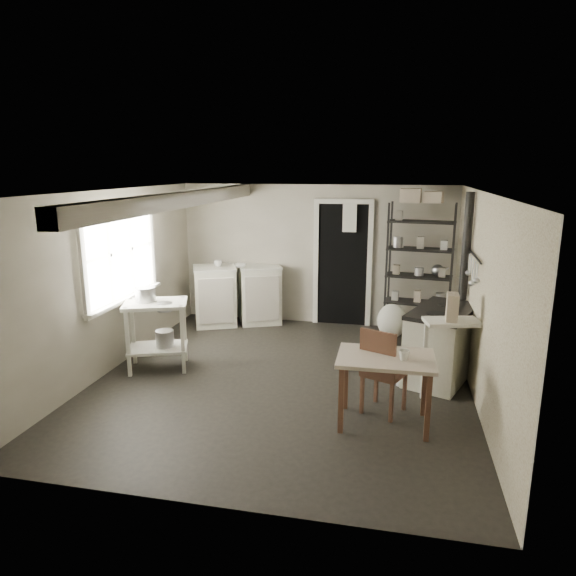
% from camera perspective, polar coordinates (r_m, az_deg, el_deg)
% --- Properties ---
extents(floor, '(5.00, 5.00, 0.00)m').
position_cam_1_polar(floor, '(6.47, -0.56, -10.13)').
color(floor, black).
rests_on(floor, ground).
extents(ceiling, '(5.00, 5.00, 0.00)m').
position_cam_1_polar(ceiling, '(5.94, -0.61, 10.67)').
color(ceiling, silver).
rests_on(ceiling, wall_back).
extents(wall_back, '(4.50, 0.02, 2.30)m').
position_cam_1_polar(wall_back, '(8.51, 3.08, 3.67)').
color(wall_back, '#A6A08E').
rests_on(wall_back, ground).
extents(wall_front, '(4.50, 0.02, 2.30)m').
position_cam_1_polar(wall_front, '(3.81, -8.88, -8.78)').
color(wall_front, '#A6A08E').
rests_on(wall_front, ground).
extents(wall_left, '(0.02, 5.00, 2.30)m').
position_cam_1_polar(wall_left, '(6.94, -19.04, 0.73)').
color(wall_left, '#A6A08E').
rests_on(wall_left, ground).
extents(wall_right, '(0.02, 5.00, 2.30)m').
position_cam_1_polar(wall_right, '(6.04, 20.74, -1.20)').
color(wall_right, '#A6A08E').
rests_on(wall_right, ground).
extents(window, '(0.12, 1.76, 1.28)m').
position_cam_1_polar(window, '(7.03, -18.22, 3.86)').
color(window, silver).
rests_on(window, wall_left).
extents(doorway, '(0.96, 0.10, 2.08)m').
position_cam_1_polar(doorway, '(8.45, 6.06, 2.51)').
color(doorway, silver).
rests_on(doorway, ground).
extents(ceiling_beam, '(0.18, 5.00, 0.18)m').
position_cam_1_polar(ceiling_beam, '(6.32, -11.45, 9.66)').
color(ceiling_beam, silver).
rests_on(ceiling_beam, ceiling).
extents(wallpaper_panel, '(0.01, 5.00, 2.30)m').
position_cam_1_polar(wallpaper_panel, '(6.04, 20.65, -1.20)').
color(wallpaper_panel, beige).
rests_on(wallpaper_panel, wall_right).
extents(utensil_rail, '(0.06, 1.20, 0.44)m').
position_cam_1_polar(utensil_rail, '(6.53, 19.76, 3.52)').
color(utensil_rail, '#A9A9AB').
rests_on(utensil_rail, wall_right).
extents(prep_table, '(0.93, 0.79, 0.89)m').
position_cam_1_polar(prep_table, '(6.89, -14.31, -5.51)').
color(prep_table, silver).
rests_on(prep_table, ground).
extents(stockpot, '(0.34, 0.34, 0.28)m').
position_cam_1_polar(stockpot, '(6.81, -15.55, -1.06)').
color(stockpot, '#A9A9AB').
rests_on(stockpot, prep_table).
extents(saucepan, '(0.24, 0.24, 0.11)m').
position_cam_1_polar(saucepan, '(6.67, -13.55, -2.04)').
color(saucepan, '#A9A9AB').
rests_on(saucepan, prep_table).
extents(bucket, '(0.28, 0.28, 0.26)m').
position_cam_1_polar(bucket, '(6.88, -13.52, -5.63)').
color(bucket, '#A9A9AB').
rests_on(bucket, prep_table).
extents(base_cabinets, '(1.62, 1.16, 0.98)m').
position_cam_1_polar(base_cabinets, '(8.63, -5.61, -0.93)').
color(base_cabinets, silver).
rests_on(base_cabinets, ground).
extents(mixing_bowl, '(0.30, 0.30, 0.06)m').
position_cam_1_polar(mixing_bowl, '(8.41, -5.33, 2.14)').
color(mixing_bowl, silver).
rests_on(mixing_bowl, base_cabinets).
extents(counter_cup, '(0.17, 0.17, 0.10)m').
position_cam_1_polar(counter_cup, '(8.51, -7.79, 2.34)').
color(counter_cup, silver).
rests_on(counter_cup, base_cabinets).
extents(shelf_rack, '(1.02, 0.50, 2.06)m').
position_cam_1_polar(shelf_rack, '(8.04, 14.32, 1.25)').
color(shelf_rack, black).
rests_on(shelf_rack, ground).
extents(shelf_jar, '(0.10, 0.10, 0.17)m').
position_cam_1_polar(shelf_jar, '(8.02, 12.33, 4.29)').
color(shelf_jar, silver).
rests_on(shelf_jar, shelf_rack).
extents(storage_box_a, '(0.32, 0.29, 0.20)m').
position_cam_1_polar(storage_box_a, '(7.87, 13.42, 8.85)').
color(storage_box_a, beige).
rests_on(storage_box_a, shelf_rack).
extents(storage_box_b, '(0.31, 0.29, 0.17)m').
position_cam_1_polar(storage_box_b, '(7.87, 15.80, 8.57)').
color(storage_box_b, beige).
rests_on(storage_box_b, shelf_rack).
extents(stove, '(1.00, 1.29, 0.89)m').
position_cam_1_polar(stove, '(6.63, 16.66, -6.05)').
color(stove, silver).
rests_on(stove, ground).
extents(stovepipe, '(0.14, 0.14, 1.49)m').
position_cam_1_polar(stovepipe, '(6.88, 19.21, 4.35)').
color(stovepipe, black).
rests_on(stovepipe, stove).
extents(side_ledge, '(0.66, 0.46, 0.93)m').
position_cam_1_polar(side_ledge, '(6.10, 17.45, -7.89)').
color(side_ledge, silver).
rests_on(side_ledge, ground).
extents(oats_box, '(0.13, 0.21, 0.30)m').
position_cam_1_polar(oats_box, '(5.90, 17.73, -2.71)').
color(oats_box, beige).
rests_on(oats_box, side_ledge).
extents(work_table, '(0.97, 0.68, 0.73)m').
position_cam_1_polar(work_table, '(5.38, 10.67, -10.97)').
color(work_table, beige).
rests_on(work_table, ground).
extents(table_cup, '(0.13, 0.13, 0.10)m').
position_cam_1_polar(table_cup, '(5.17, 12.78, -6.97)').
color(table_cup, silver).
rests_on(table_cup, work_table).
extents(chair, '(0.53, 0.54, 0.96)m').
position_cam_1_polar(chair, '(5.59, 10.68, -8.87)').
color(chair, '#513023').
rests_on(chair, ground).
extents(flour_sack, '(0.56, 0.52, 0.54)m').
position_cam_1_polar(flour_sack, '(8.06, 11.46, -3.79)').
color(flour_sack, silver).
rests_on(flour_sack, ground).
extents(floor_crock, '(0.14, 0.14, 0.14)m').
position_cam_1_polar(floor_crock, '(6.43, 12.47, -9.89)').
color(floor_crock, silver).
rests_on(floor_crock, ground).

